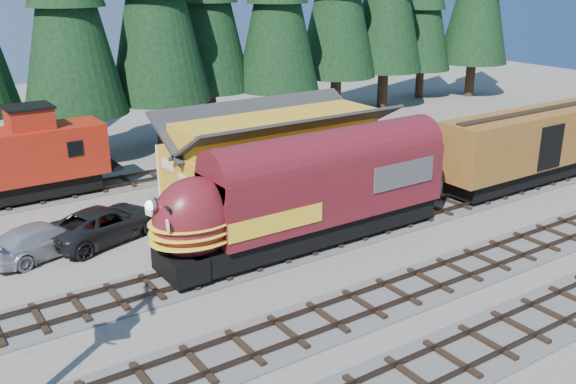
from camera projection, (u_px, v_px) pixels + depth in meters
ground at (406, 263)px, 28.83m from camera, size 120.00×120.00×0.00m
track_siding at (483, 196)px, 37.24m from camera, size 68.00×3.20×0.33m
track_spur at (66, 193)px, 37.59m from camera, size 32.00×3.20×0.33m
depot at (278, 148)px, 36.07m from camera, size 12.80×7.00×5.30m
locomotive at (300, 200)px, 29.54m from camera, size 15.25×3.03×4.15m
boxcar at (529, 145)px, 38.43m from camera, size 13.35×2.86×4.19m
caboose at (17, 160)px, 35.53m from camera, size 9.63×2.79×5.01m
pickup_truck_a at (105, 223)px, 31.08m from camera, size 6.57×4.43×1.67m
pickup_truck_b at (43, 239)px, 29.38m from camera, size 5.76×3.66×1.55m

